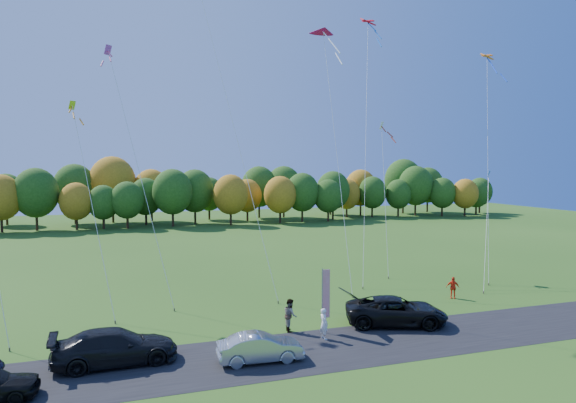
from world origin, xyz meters
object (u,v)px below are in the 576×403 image
object	(u,v)px
black_suv	(396,311)
person_east	(453,288)
feather_flag	(325,293)
silver_sedan	(260,348)

from	to	relation	value
black_suv	person_east	world-z (taller)	black_suv
person_east	feather_flag	size ratio (longest dim) A/B	0.42
black_suv	feather_flag	distance (m)	4.79
black_suv	feather_flag	xyz separation A→B (m)	(-4.57, 0.10, 1.43)
silver_sedan	person_east	distance (m)	17.80
silver_sedan	person_east	world-z (taller)	person_east
black_suv	silver_sedan	world-z (taller)	black_suv
silver_sedan	black_suv	bearing A→B (deg)	-68.69
black_suv	feather_flag	world-z (taller)	feather_flag
black_suv	silver_sedan	distance (m)	9.75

